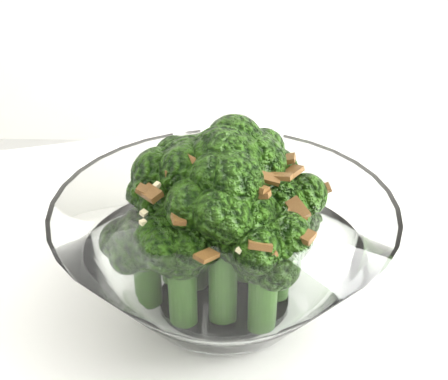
{
  "coord_description": "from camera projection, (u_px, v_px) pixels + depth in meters",
  "views": [
    {
      "loc": [
        0.07,
        -0.29,
        1.03
      ],
      "look_at": [
        0.06,
        0.04,
        0.83
      ],
      "focal_mm": 55.0,
      "sensor_mm": 36.0,
      "label": 1
    }
  ],
  "objects": [
    {
      "name": "broccoli_dish",
      "position": [
        224.0,
        243.0,
        0.4
      ],
      "size": [
        0.2,
        0.2,
        0.12
      ],
      "color": "white",
      "rests_on": "table"
    }
  ]
}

